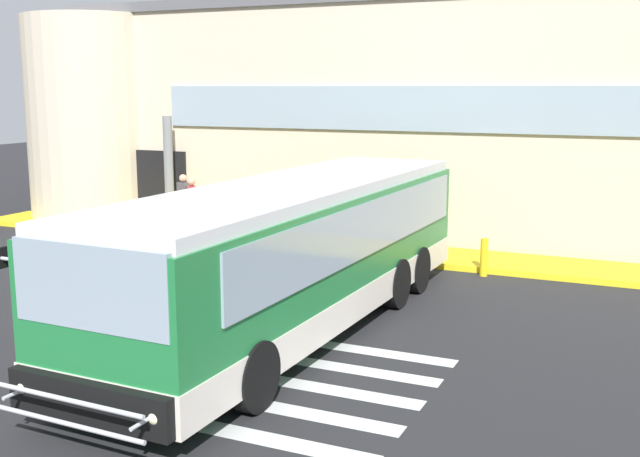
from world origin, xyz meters
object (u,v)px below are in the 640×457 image
object	(u,v)px
passenger_by_doorway	(192,204)
safety_bollard_yellow	(484,257)
entry_support_column	(169,172)
bus_main_foreground	(295,258)
passenger_near_column	(184,199)

from	to	relation	value
passenger_by_doorway	safety_bollard_yellow	size ratio (longest dim) A/B	1.86
entry_support_column	bus_main_foreground	distance (m)	10.66
passenger_near_column	bus_main_foreground	bearing A→B (deg)	-44.00
entry_support_column	bus_main_foreground	bearing A→B (deg)	-42.64
passenger_near_column	passenger_by_doorway	bearing A→B (deg)	-41.32
bus_main_foreground	safety_bollard_yellow	size ratio (longest dim) A/B	12.37
passenger_by_doorway	safety_bollard_yellow	bearing A→B (deg)	-5.00
safety_bollard_yellow	passenger_near_column	bearing A→B (deg)	171.58
bus_main_foreground	passenger_near_column	size ratio (longest dim) A/B	6.65
bus_main_foreground	passenger_by_doorway	xyz separation A→B (m)	(-6.32, 6.17, -0.25)
bus_main_foreground	passenger_by_doorway	bearing A→B (deg)	135.71
entry_support_column	passenger_by_doorway	size ratio (longest dim) A/B	2.01
passenger_by_doorway	passenger_near_column	bearing A→B (deg)	138.68
entry_support_column	safety_bollard_yellow	distance (m)	10.35
entry_support_column	passenger_near_column	xyz separation A→B (m)	(0.80, -0.42, -0.75)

